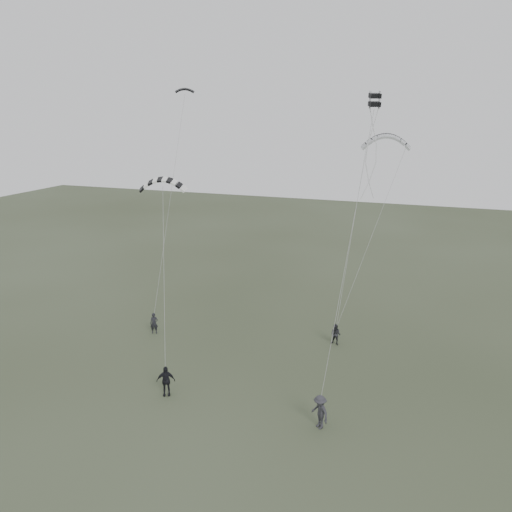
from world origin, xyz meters
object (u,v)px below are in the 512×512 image
(kite_dark_small, at_px, (185,89))
(kite_box, at_px, (375,100))
(flyer_center, at_px, (166,381))
(kite_pale_large, at_px, (387,136))
(kite_striped, at_px, (162,179))
(flyer_right, at_px, (336,335))
(flyer_far, at_px, (320,412))
(flyer_left, at_px, (154,323))

(kite_dark_small, bearing_deg, kite_box, -52.91)
(flyer_center, distance_m, kite_dark_small, 22.70)
(kite_dark_small, xyz_separation_m, kite_box, (15.68, -7.87, -1.10))
(flyer_center, relative_size, kite_pale_large, 0.53)
(kite_dark_small, xyz_separation_m, kite_striped, (1.14, -6.15, -6.30))
(flyer_right, distance_m, flyer_far, 10.32)
(flyer_right, xyz_separation_m, kite_pale_large, (2.12, 5.56, 13.91))
(kite_striped, bearing_deg, flyer_center, -81.34)
(flyer_left, relative_size, flyer_center, 0.87)
(kite_box, bearing_deg, kite_striped, 150.20)
(flyer_center, height_order, kite_striped, kite_striped)
(flyer_far, xyz_separation_m, kite_pale_large, (1.05, 15.83, 13.74))
(flyer_far, distance_m, kite_pale_large, 20.98)
(kite_dark_small, distance_m, kite_box, 17.58)
(kite_striped, bearing_deg, flyer_right, -7.56)
(flyer_center, height_order, flyer_far, flyer_far)
(kite_pale_large, bearing_deg, flyer_center, -131.75)
(kite_striped, relative_size, kite_box, 4.77)
(flyer_left, bearing_deg, flyer_right, -10.58)
(kite_pale_large, bearing_deg, flyer_left, -160.30)
(kite_dark_small, bearing_deg, flyer_left, -116.87)
(flyer_left, relative_size, kite_box, 2.36)
(flyer_center, relative_size, flyer_far, 0.98)
(flyer_center, xyz_separation_m, kite_striped, (-3.99, 7.74, 10.91))
(flyer_center, relative_size, kite_striped, 0.57)
(flyer_left, xyz_separation_m, kite_striped, (1.21, 0.29, 11.03))
(flyer_far, xyz_separation_m, kite_box, (1.15, 6.14, 16.09))
(kite_dark_small, bearing_deg, kite_pale_large, -19.60)
(flyer_center, relative_size, kite_box, 2.72)
(kite_pale_large, xyz_separation_m, kite_striped, (-14.44, -7.97, -2.85))
(flyer_left, xyz_separation_m, flyer_far, (14.60, -7.57, 0.14))
(flyer_right, relative_size, kite_pale_large, 0.44)
(flyer_far, bearing_deg, kite_dark_small, 175.39)
(kite_pale_large, relative_size, kite_striped, 1.08)
(flyer_center, xyz_separation_m, kite_box, (10.55, 6.01, 16.11))
(kite_striped, height_order, kite_box, kite_box)
(flyer_right, height_order, kite_box, kite_box)
(flyer_left, height_order, flyer_far, flyer_far)
(kite_pale_large, distance_m, kite_striped, 16.74)
(flyer_left, distance_m, kite_pale_large, 22.49)
(flyer_right, relative_size, flyer_center, 0.83)
(flyer_left, height_order, flyer_right, flyer_left)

